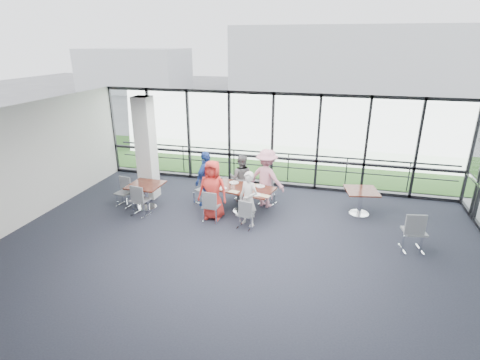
% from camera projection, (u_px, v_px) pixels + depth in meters
% --- Properties ---
extents(floor, '(12.00, 10.00, 0.02)m').
position_uv_depth(floor, '(232.00, 262.00, 8.56)').
color(floor, '#1F222D').
rests_on(floor, ground).
extents(ceiling, '(12.00, 10.00, 0.04)m').
position_uv_depth(ceiling, '(231.00, 123.00, 7.43)').
color(ceiling, white).
rests_on(ceiling, ground).
extents(wall_left, '(0.10, 10.00, 3.20)m').
position_uv_depth(wall_left, '(3.00, 173.00, 9.41)').
color(wall_left, silver).
rests_on(wall_left, ground).
extents(curtain_wall_back, '(12.00, 0.10, 3.20)m').
position_uv_depth(curtain_wall_back, '(272.00, 140.00, 12.53)').
color(curtain_wall_back, white).
rests_on(curtain_wall_back, ground).
extents(structural_column, '(0.50, 0.50, 3.20)m').
position_uv_depth(structural_column, '(146.00, 149.00, 11.56)').
color(structural_column, silver).
rests_on(structural_column, ground).
extents(apron, '(80.00, 70.00, 0.02)m').
position_uv_depth(apron, '(290.00, 148.00, 17.63)').
color(apron, slate).
rests_on(apron, ground).
extents(grass_strip, '(80.00, 5.00, 0.01)m').
position_uv_depth(grass_strip, '(284.00, 160.00, 15.80)').
color(grass_strip, '#306022').
rests_on(grass_strip, ground).
extents(hangar_main, '(24.00, 10.00, 6.00)m').
position_uv_depth(hangar_main, '(363.00, 60.00, 35.56)').
color(hangar_main, silver).
rests_on(hangar_main, ground).
extents(hangar_aux, '(10.00, 6.00, 4.00)m').
position_uv_depth(hangar_aux, '(135.00, 70.00, 37.48)').
color(hangar_aux, silver).
rests_on(hangar_aux, ground).
extents(guard_rail, '(12.00, 0.06, 0.06)m').
position_uv_depth(guard_rail, '(274.00, 166.00, 13.46)').
color(guard_rail, '#2D2D33').
rests_on(guard_rail, ground).
extents(main_table, '(1.93, 1.31, 0.75)m').
position_uv_depth(main_table, '(243.00, 192.00, 10.84)').
color(main_table, '#3B1210').
rests_on(main_table, ground).
extents(side_table_left, '(0.97, 0.97, 0.75)m').
position_uv_depth(side_table_left, '(146.00, 188.00, 11.09)').
color(side_table_left, '#3B1210').
rests_on(side_table_left, ground).
extents(side_table_right, '(1.03, 1.03, 0.75)m').
position_uv_depth(side_table_right, '(361.00, 194.00, 10.67)').
color(side_table_right, '#3B1210').
rests_on(side_table_right, ground).
extents(diner_near_left, '(0.84, 0.55, 1.70)m').
position_uv_depth(diner_near_left, '(213.00, 190.00, 10.38)').
color(diner_near_left, red).
rests_on(diner_near_left, ground).
extents(diner_near_right, '(0.67, 0.59, 1.52)m').
position_uv_depth(diner_near_right, '(248.00, 199.00, 10.01)').
color(diner_near_right, silver).
rests_on(diner_near_right, ground).
extents(diner_far_left, '(0.75, 0.48, 1.50)m').
position_uv_depth(diner_far_left, '(241.00, 178.00, 11.56)').
color(diner_far_left, slate).
rests_on(diner_far_left, ground).
extents(diner_far_right, '(1.29, 0.97, 1.78)m').
position_uv_depth(diner_far_right, '(267.00, 178.00, 11.14)').
color(diner_far_right, '#D18397').
rests_on(diner_far_right, ground).
extents(diner_end, '(0.84, 1.13, 1.71)m').
position_uv_depth(diner_end, '(207.00, 179.00, 11.19)').
color(diner_end, '#244296').
rests_on(diner_end, ground).
extents(chair_main_nl, '(0.46, 0.46, 0.89)m').
position_uv_depth(chair_main_nl, '(212.00, 206.00, 10.36)').
color(chair_main_nl, slate).
rests_on(chair_main_nl, ground).
extents(chair_main_nr, '(0.47, 0.47, 0.82)m').
position_uv_depth(chair_main_nr, '(245.00, 214.00, 9.96)').
color(chair_main_nr, slate).
rests_on(chair_main_nr, ground).
extents(chair_main_fl, '(0.49, 0.49, 0.83)m').
position_uv_depth(chair_main_fl, '(242.00, 187.00, 11.81)').
color(chair_main_fl, slate).
rests_on(chair_main_fl, ground).
extents(chair_main_fr, '(0.58, 0.58, 0.94)m').
position_uv_depth(chair_main_fr, '(268.00, 190.00, 11.39)').
color(chair_main_fr, slate).
rests_on(chair_main_fr, ground).
extents(chair_main_end, '(0.56, 0.56, 0.86)m').
position_uv_depth(chair_main_end, '(204.00, 190.00, 11.50)').
color(chair_main_end, slate).
rests_on(chair_main_end, ground).
extents(chair_spare_la, '(0.53, 0.53, 0.93)m').
position_uv_depth(chair_spare_la, '(140.00, 200.00, 10.68)').
color(chair_spare_la, slate).
rests_on(chair_spare_la, ground).
extents(chair_spare_lb, '(0.48, 0.48, 0.85)m').
position_uv_depth(chair_spare_lb, '(124.00, 193.00, 11.30)').
color(chair_spare_lb, slate).
rests_on(chair_spare_lb, ground).
extents(chair_spare_r, '(0.58, 0.58, 1.00)m').
position_uv_depth(chair_spare_r, '(414.00, 231.00, 8.85)').
color(chair_spare_r, slate).
rests_on(chair_spare_r, ground).
extents(plate_nl, '(0.24, 0.24, 0.01)m').
position_uv_depth(plate_nl, '(223.00, 188.00, 10.73)').
color(plate_nl, white).
rests_on(plate_nl, main_table).
extents(plate_nr, '(0.25, 0.25, 0.01)m').
position_uv_depth(plate_nr, '(256.00, 195.00, 10.31)').
color(plate_nr, white).
rests_on(plate_nr, main_table).
extents(plate_fl, '(0.28, 0.28, 0.01)m').
position_uv_depth(plate_fl, '(234.00, 183.00, 11.18)').
color(plate_fl, white).
rests_on(plate_fl, main_table).
extents(plate_fr, '(0.27, 0.27, 0.01)m').
position_uv_depth(plate_fr, '(260.00, 186.00, 10.90)').
color(plate_fr, white).
rests_on(plate_fr, main_table).
extents(plate_end, '(0.28, 0.28, 0.01)m').
position_uv_depth(plate_end, '(218.00, 183.00, 11.10)').
color(plate_end, white).
rests_on(plate_end, main_table).
extents(tumbler_a, '(0.07, 0.07, 0.14)m').
position_uv_depth(tumbler_a, '(231.00, 187.00, 10.68)').
color(tumbler_a, white).
rests_on(tumbler_a, main_table).
extents(tumbler_b, '(0.07, 0.07, 0.14)m').
position_uv_depth(tumbler_b, '(249.00, 189.00, 10.51)').
color(tumbler_b, white).
rests_on(tumbler_b, main_table).
extents(tumbler_c, '(0.07, 0.07, 0.14)m').
position_uv_depth(tumbler_c, '(249.00, 184.00, 10.92)').
color(tumbler_c, white).
rests_on(tumbler_c, main_table).
extents(tumbler_d, '(0.07, 0.07, 0.13)m').
position_uv_depth(tumbler_d, '(222.00, 183.00, 10.94)').
color(tumbler_d, white).
rests_on(tumbler_d, main_table).
extents(menu_a, '(0.32, 0.26, 0.00)m').
position_uv_depth(menu_a, '(234.00, 192.00, 10.52)').
color(menu_a, beige).
rests_on(menu_a, main_table).
extents(menu_b, '(0.34, 0.28, 0.00)m').
position_uv_depth(menu_b, '(265.00, 196.00, 10.23)').
color(menu_b, beige).
rests_on(menu_b, main_table).
extents(menu_c, '(0.36, 0.27, 0.00)m').
position_uv_depth(menu_c, '(253.00, 185.00, 10.99)').
color(menu_c, beige).
rests_on(menu_c, main_table).
extents(condiment_caddy, '(0.10, 0.07, 0.04)m').
position_uv_depth(condiment_caddy, '(245.00, 187.00, 10.83)').
color(condiment_caddy, black).
rests_on(condiment_caddy, main_table).
extents(ketchup_bottle, '(0.06, 0.06, 0.18)m').
position_uv_depth(ketchup_bottle, '(245.00, 185.00, 10.78)').
color(ketchup_bottle, '#B60200').
rests_on(ketchup_bottle, main_table).
extents(green_bottle, '(0.05, 0.05, 0.20)m').
position_uv_depth(green_bottle, '(247.00, 185.00, 10.74)').
color(green_bottle, '#196D2A').
rests_on(green_bottle, main_table).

